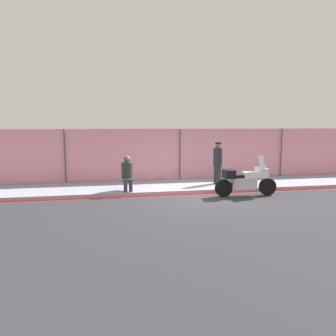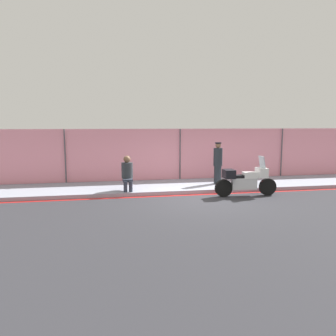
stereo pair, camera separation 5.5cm
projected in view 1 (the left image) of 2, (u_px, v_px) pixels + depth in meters
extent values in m
plane|color=#2D2D33|center=(202.00, 199.00, 11.16)|extent=(120.00, 120.00, 0.00)
cube|color=#8E93A3|center=(187.00, 186.00, 13.17)|extent=(35.76, 2.53, 0.15)
cube|color=red|center=(196.00, 195.00, 11.86)|extent=(35.76, 0.18, 0.01)
cube|color=pink|center=(179.00, 156.00, 14.34)|extent=(33.97, 0.08, 2.34)
cylinder|color=#4C4C51|center=(65.00, 158.00, 13.35)|extent=(0.05, 0.05, 2.34)
cylinder|color=#4C4C51|center=(180.00, 156.00, 14.25)|extent=(0.05, 0.05, 2.34)
cylinder|color=#4C4C51|center=(281.00, 154.00, 15.15)|extent=(0.05, 0.05, 2.34)
cylinder|color=black|center=(268.00, 187.00, 11.76)|extent=(0.62, 0.16, 0.62)
cylinder|color=black|center=(224.00, 188.00, 11.52)|extent=(0.62, 0.16, 0.62)
cube|color=silver|center=(244.00, 183.00, 11.61)|extent=(0.91, 0.32, 0.42)
cube|color=white|center=(250.00, 175.00, 11.60)|extent=(0.53, 0.33, 0.22)
cube|color=black|center=(241.00, 176.00, 11.56)|extent=(0.61, 0.30, 0.10)
cube|color=white|center=(262.00, 172.00, 11.65)|extent=(0.34, 0.49, 0.34)
cube|color=silver|center=(262.00, 162.00, 11.60)|extent=(0.12, 0.42, 0.42)
cube|color=black|center=(229.00, 174.00, 11.48)|extent=(0.38, 0.52, 0.30)
cylinder|color=#1E2328|center=(217.00, 175.00, 13.24)|extent=(0.29, 0.29, 0.72)
cylinder|color=#1E2328|center=(218.00, 157.00, 13.14)|extent=(0.35, 0.35, 0.72)
sphere|color=brown|center=(218.00, 145.00, 13.08)|extent=(0.22, 0.22, 0.22)
cylinder|color=black|center=(218.00, 143.00, 13.07)|extent=(0.25, 0.25, 0.05)
cylinder|color=#2D3342|center=(126.00, 187.00, 11.58)|extent=(0.13, 0.13, 0.40)
cylinder|color=#2D3342|center=(131.00, 186.00, 11.62)|extent=(0.13, 0.13, 0.40)
cube|color=#2D3342|center=(128.00, 180.00, 11.76)|extent=(0.35, 0.40, 0.10)
cylinder|color=#2D3338|center=(127.00, 170.00, 11.91)|extent=(0.41, 0.41, 0.56)
sphere|color=brown|center=(127.00, 159.00, 11.86)|extent=(0.26, 0.26, 0.26)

